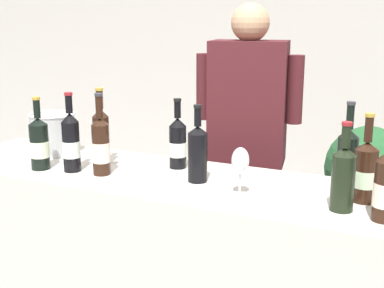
{
  "coord_description": "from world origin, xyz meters",
  "views": [
    {
      "loc": [
        0.89,
        -1.8,
        1.62
      ],
      "look_at": [
        0.06,
        0.0,
        1.14
      ],
      "focal_mm": 47.91,
      "sensor_mm": 36.0,
      "label": 1
    }
  ],
  "objects_px": {
    "wine_bottle_1": "(343,177)",
    "wine_bottle_6": "(101,136)",
    "wine_bottle_10": "(178,143)",
    "wine_bottle_5": "(198,152)",
    "potted_shrub": "(374,188)",
    "wine_bottle_0": "(365,171)",
    "person_server": "(246,173)",
    "wine_bottle_4": "(347,159)",
    "wine_glass": "(240,163)",
    "wine_bottle_9": "(71,142)",
    "ice_bucket": "(53,133)",
    "wine_bottle_2": "(101,146)",
    "wine_bottle_3": "(39,144)"
  },
  "relations": [
    {
      "from": "wine_bottle_1",
      "to": "wine_bottle_2",
      "type": "distance_m",
      "value": 0.98
    },
    {
      "from": "wine_bottle_0",
      "to": "ice_bucket",
      "type": "xyz_separation_m",
      "value": [
        -1.45,
        0.07,
        -0.01
      ]
    },
    {
      "from": "wine_bottle_10",
      "to": "wine_bottle_3",
      "type": "bearing_deg",
      "value": -153.39
    },
    {
      "from": "wine_bottle_3",
      "to": "wine_glass",
      "type": "bearing_deg",
      "value": 2.28
    },
    {
      "from": "wine_bottle_0",
      "to": "wine_bottle_1",
      "type": "bearing_deg",
      "value": -115.52
    },
    {
      "from": "wine_bottle_0",
      "to": "wine_bottle_9",
      "type": "xyz_separation_m",
      "value": [
        -1.18,
        -0.13,
        0.02
      ]
    },
    {
      "from": "wine_bottle_3",
      "to": "person_server",
      "type": "xyz_separation_m",
      "value": [
        0.68,
        0.78,
        -0.27
      ]
    },
    {
      "from": "wine_bottle_3",
      "to": "ice_bucket",
      "type": "relative_size",
      "value": 1.44
    },
    {
      "from": "wine_bottle_6",
      "to": "person_server",
      "type": "relative_size",
      "value": 0.2
    },
    {
      "from": "wine_bottle_6",
      "to": "wine_glass",
      "type": "bearing_deg",
      "value": -11.27
    },
    {
      "from": "wine_bottle_3",
      "to": "person_server",
      "type": "relative_size",
      "value": 0.19
    },
    {
      "from": "wine_bottle_3",
      "to": "wine_bottle_10",
      "type": "distance_m",
      "value": 0.6
    },
    {
      "from": "wine_bottle_5",
      "to": "wine_bottle_6",
      "type": "relative_size",
      "value": 0.91
    },
    {
      "from": "wine_bottle_2",
      "to": "wine_bottle_4",
      "type": "height_order",
      "value": "wine_bottle_2"
    },
    {
      "from": "wine_bottle_1",
      "to": "wine_bottle_6",
      "type": "relative_size",
      "value": 0.9
    },
    {
      "from": "wine_bottle_1",
      "to": "ice_bucket",
      "type": "relative_size",
      "value": 1.4
    },
    {
      "from": "wine_bottle_4",
      "to": "wine_bottle_5",
      "type": "height_order",
      "value": "wine_bottle_4"
    },
    {
      "from": "wine_bottle_0",
      "to": "potted_shrub",
      "type": "distance_m",
      "value": 1.21
    },
    {
      "from": "wine_bottle_2",
      "to": "wine_bottle_4",
      "type": "relative_size",
      "value": 1.01
    },
    {
      "from": "wine_bottle_0",
      "to": "person_server",
      "type": "xyz_separation_m",
      "value": [
        -0.65,
        0.62,
        -0.26
      ]
    },
    {
      "from": "wine_bottle_2",
      "to": "wine_bottle_6",
      "type": "xyz_separation_m",
      "value": [
        -0.09,
        0.13,
        0.01
      ]
    },
    {
      "from": "wine_bottle_2",
      "to": "wine_bottle_10",
      "type": "xyz_separation_m",
      "value": [
        0.25,
        0.22,
        -0.01
      ]
    },
    {
      "from": "wine_glass",
      "to": "ice_bucket",
      "type": "distance_m",
      "value": 1.04
    },
    {
      "from": "wine_bottle_1",
      "to": "ice_bucket",
      "type": "distance_m",
      "value": 1.4
    },
    {
      "from": "wine_bottle_3",
      "to": "potted_shrub",
      "type": "relative_size",
      "value": 0.3
    },
    {
      "from": "wine_bottle_5",
      "to": "wine_bottle_6",
      "type": "distance_m",
      "value": 0.5
    },
    {
      "from": "wine_bottle_5",
      "to": "wine_bottle_9",
      "type": "xyz_separation_m",
      "value": [
        -0.55,
        -0.09,
        0.01
      ]
    },
    {
      "from": "wine_bottle_1",
      "to": "wine_bottle_6",
      "type": "height_order",
      "value": "wine_bottle_6"
    },
    {
      "from": "wine_bottle_9",
      "to": "wine_bottle_4",
      "type": "bearing_deg",
      "value": 12.25
    },
    {
      "from": "wine_bottle_4",
      "to": "wine_bottle_5",
      "type": "xyz_separation_m",
      "value": [
        -0.56,
        -0.15,
        0.0
      ]
    },
    {
      "from": "potted_shrub",
      "to": "wine_bottle_9",
      "type": "bearing_deg",
      "value": -131.95
    },
    {
      "from": "wine_bottle_6",
      "to": "wine_bottle_9",
      "type": "relative_size",
      "value": 1.01
    },
    {
      "from": "wine_bottle_1",
      "to": "person_server",
      "type": "distance_m",
      "value": 0.99
    },
    {
      "from": "wine_glass",
      "to": "potted_shrub",
      "type": "height_order",
      "value": "wine_glass"
    },
    {
      "from": "wine_bottle_9",
      "to": "person_server",
      "type": "distance_m",
      "value": 0.96
    },
    {
      "from": "wine_bottle_1",
      "to": "wine_bottle_2",
      "type": "xyz_separation_m",
      "value": [
        -0.98,
        0.0,
        0.0
      ]
    },
    {
      "from": "wine_glass",
      "to": "person_server",
      "type": "relative_size",
      "value": 0.11
    },
    {
      "from": "wine_bottle_6",
      "to": "wine_glass",
      "type": "relative_size",
      "value": 1.88
    },
    {
      "from": "wine_bottle_1",
      "to": "wine_bottle_10",
      "type": "bearing_deg",
      "value": 162.78
    },
    {
      "from": "wine_bottle_1",
      "to": "wine_bottle_4",
      "type": "xyz_separation_m",
      "value": [
        -0.02,
        0.23,
        0.0
      ]
    },
    {
      "from": "wine_bottle_2",
      "to": "potted_shrub",
      "type": "height_order",
      "value": "wine_bottle_2"
    },
    {
      "from": "wine_bottle_5",
      "to": "potted_shrub",
      "type": "xyz_separation_m",
      "value": [
        0.58,
        1.16,
        -0.43
      ]
    },
    {
      "from": "wine_bottle_4",
      "to": "wine_glass",
      "type": "height_order",
      "value": "wine_bottle_4"
    },
    {
      "from": "wine_bottle_1",
      "to": "wine_bottle_5",
      "type": "bearing_deg",
      "value": 171.5
    },
    {
      "from": "wine_bottle_5",
      "to": "person_server",
      "type": "xyz_separation_m",
      "value": [
        -0.01,
        0.66,
        -0.27
      ]
    },
    {
      "from": "wine_bottle_9",
      "to": "ice_bucket",
      "type": "relative_size",
      "value": 1.55
    },
    {
      "from": "wine_bottle_9",
      "to": "wine_bottle_10",
      "type": "height_order",
      "value": "wine_bottle_9"
    },
    {
      "from": "wine_bottle_5",
      "to": "person_server",
      "type": "relative_size",
      "value": 0.18
    },
    {
      "from": "wine_bottle_9",
      "to": "person_server",
      "type": "xyz_separation_m",
      "value": [
        0.53,
        0.75,
        -0.28
      ]
    },
    {
      "from": "wine_bottle_4",
      "to": "person_server",
      "type": "height_order",
      "value": "person_server"
    }
  ]
}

